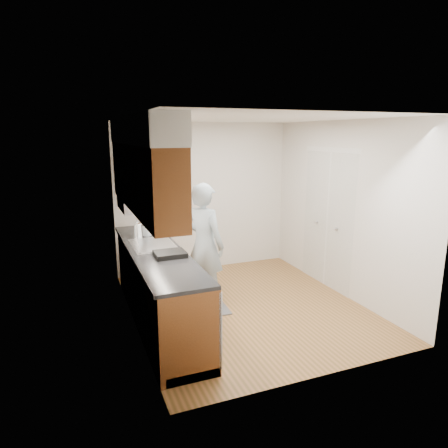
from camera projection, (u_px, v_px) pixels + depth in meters
name	position (u px, v px, depth m)	size (l,w,h in m)	color
floor	(246.00, 306.00, 5.48)	(3.50, 3.50, 0.00)	#986439
ceiling	(248.00, 118.00, 4.93)	(3.50, 3.50, 0.00)	white
wall_left	(130.00, 227.00, 4.67)	(0.02, 3.50, 2.50)	silver
wall_right	(341.00, 209.00, 5.74)	(0.02, 3.50, 2.50)	silver
wall_back	(204.00, 198.00, 6.79)	(3.00, 0.02, 2.50)	silver
counter	(158.00, 284.00, 4.94)	(0.64, 2.80, 1.30)	brown
upper_cabinets	(141.00, 166.00, 4.61)	(0.47, 2.80, 1.21)	brown
closet_door	(327.00, 220.00, 6.06)	(0.02, 1.22, 2.05)	white
floor_mat	(205.00, 304.00, 5.54)	(0.50, 0.86, 0.02)	#5C5C5E
person	(204.00, 237.00, 5.32)	(0.67, 0.45, 1.90)	#8FA3AF
soap_bottle_a	(138.00, 229.00, 5.30)	(0.11, 0.11, 0.28)	silver
soap_bottle_b	(147.00, 228.00, 5.47)	(0.09, 0.10, 0.21)	silver
soda_can	(162.00, 231.00, 5.55)	(0.06, 0.06, 0.11)	red
steel_can	(161.00, 231.00, 5.49)	(0.07, 0.07, 0.12)	#A5A5AA
dish_rack	(170.00, 254.00, 4.57)	(0.35, 0.29, 0.06)	black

